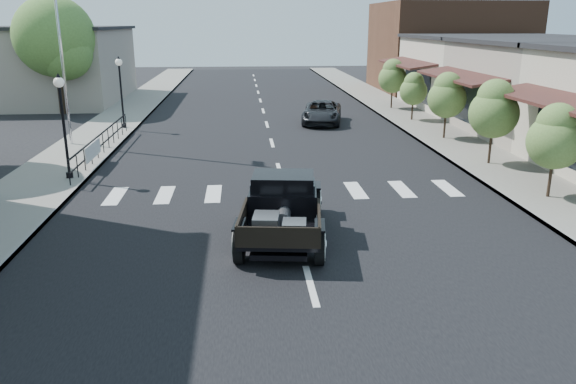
{
  "coord_description": "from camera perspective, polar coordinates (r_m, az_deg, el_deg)",
  "views": [
    {
      "loc": [
        -1.42,
        -13.98,
        5.5
      ],
      "look_at": [
        -0.18,
        0.78,
        1.0
      ],
      "focal_mm": 35.0,
      "sensor_mm": 36.0,
      "label": 1
    }
  ],
  "objects": [
    {
      "name": "lamp_post_c",
      "position": [
        30.81,
        -16.58,
        9.67
      ],
      "size": [
        0.36,
        0.36,
        3.68
      ],
      "primitive_type": null,
      "color": "black",
      "rests_on": "sidewalk_left"
    },
    {
      "name": "banner",
      "position": [
        23.29,
        -19.13,
        3.43
      ],
      "size": [
        0.04,
        2.2,
        0.6
      ],
      "primitive_type": null,
      "color": "silver",
      "rests_on": "sidewalk_left"
    },
    {
      "name": "big_tree_far",
      "position": [
        37.7,
        -22.46,
        12.67
      ],
      "size": [
        4.8,
        4.8,
        7.05
      ],
      "primitive_type": null,
      "color": "#4E7733",
      "rests_on": "ground"
    },
    {
      "name": "road_markings",
      "position": [
        24.64,
        -1.38,
        4.0
      ],
      "size": [
        12.0,
        60.0,
        0.06
      ],
      "primitive_type": null,
      "color": "silver",
      "rests_on": "ground"
    },
    {
      "name": "small_tree_b",
      "position": [
        23.29,
        20.08,
        6.57
      ],
      "size": [
        1.9,
        1.9,
        3.16
      ],
      "primitive_type": null,
      "color": "#507033",
      "rests_on": "sidewalk_right"
    },
    {
      "name": "flagpole",
      "position": [
        27.12,
        -22.37,
        15.88
      ],
      "size": [
        0.12,
        0.12,
        10.88
      ],
      "primitive_type": "cylinder",
      "color": "silver",
      "rests_on": "sidewalk_left"
    },
    {
      "name": "ground",
      "position": [
        15.09,
        0.93,
        -4.48
      ],
      "size": [
        120.0,
        120.0,
        0.0
      ],
      "primitive_type": "plane",
      "color": "black",
      "rests_on": "ground"
    },
    {
      "name": "second_car",
      "position": [
        31.87,
        3.47,
        8.06
      ],
      "size": [
        2.87,
        4.77,
        1.24
      ],
      "primitive_type": "imported",
      "rotation": [
        0.0,
        0.0,
        -0.19
      ],
      "color": "black",
      "rests_on": "ground"
    },
    {
      "name": "small_tree_e",
      "position": [
        37.23,
        10.55,
        10.69
      ],
      "size": [
        1.8,
        1.8,
        3.0
      ],
      "primitive_type": null,
      "color": "#507033",
      "rests_on": "sidewalk_right"
    },
    {
      "name": "road",
      "position": [
        29.53,
        -1.97,
        6.18
      ],
      "size": [
        14.0,
        80.0,
        0.02
      ],
      "primitive_type": "cube",
      "color": "black",
      "rests_on": "ground"
    },
    {
      "name": "lamp_post_b",
      "position": [
        21.21,
        -21.8,
        6.16
      ],
      "size": [
        0.36,
        0.36,
        3.68
      ],
      "primitive_type": null,
      "color": "black",
      "rests_on": "sidewalk_left"
    },
    {
      "name": "sidewalk_right",
      "position": [
        31.11,
        13.96,
        6.36
      ],
      "size": [
        3.0,
        80.0,
        0.15
      ],
      "primitive_type": "cube",
      "color": "gray",
      "rests_on": "ground"
    },
    {
      "name": "hotrod_pickup",
      "position": [
        14.74,
        -0.53,
        -1.46
      ],
      "size": [
        2.9,
        5.2,
        1.72
      ],
      "primitive_type": null,
      "rotation": [
        0.0,
        0.0,
        -0.12
      ],
      "color": "black",
      "rests_on": "ground"
    },
    {
      "name": "far_building_right",
      "position": [
        49.03,
        15.87,
        13.95
      ],
      "size": [
        11.0,
        10.0,
        7.0
      ],
      "primitive_type": "cube",
      "color": "brown",
      "rests_on": "ground"
    },
    {
      "name": "small_tree_a",
      "position": [
        19.44,
        25.38,
        3.64
      ],
      "size": [
        1.73,
        1.73,
        2.88
      ],
      "primitive_type": null,
      "color": "#507033",
      "rests_on": "sidewalk_right"
    },
    {
      "name": "low_building_left",
      "position": [
        44.22,
        -23.18,
        11.69
      ],
      "size": [
        10.0,
        12.0,
        5.0
      ],
      "primitive_type": "cube",
      "color": "gray",
      "rests_on": "ground"
    },
    {
      "name": "sidewalk_left",
      "position": [
        30.32,
        -18.31,
        5.74
      ],
      "size": [
        3.0,
        80.0,
        0.15
      ],
      "primitive_type": "cube",
      "color": "gray",
      "rests_on": "ground"
    },
    {
      "name": "small_tree_d",
      "position": [
        32.91,
        12.59,
        9.4
      ],
      "size": [
        1.54,
        1.54,
        2.57
      ],
      "primitive_type": null,
      "color": "#507033",
      "rests_on": "sidewalk_right"
    },
    {
      "name": "storefront_mid",
      "position": [
        31.75,
        26.75,
        9.25
      ],
      "size": [
        10.0,
        9.0,
        4.5
      ],
      "primitive_type": "cube",
      "color": "#A09486",
      "rests_on": "ground"
    },
    {
      "name": "storefront_far",
      "position": [
        39.68,
        20.06,
        11.21
      ],
      "size": [
        10.0,
        9.0,
        4.5
      ],
      "primitive_type": "cube",
      "color": "beige",
      "rests_on": "ground"
    },
    {
      "name": "railing",
      "position": [
        25.16,
        -18.29,
        4.93
      ],
      "size": [
        0.08,
        10.0,
        1.0
      ],
      "primitive_type": null,
      "color": "black",
      "rests_on": "sidewalk_left"
    },
    {
      "name": "small_tree_c",
      "position": [
        27.94,
        15.78,
        8.35
      ],
      "size": [
        1.8,
        1.8,
        3.0
      ],
      "primitive_type": null,
      "color": "#507033",
      "rests_on": "sidewalk_right"
    }
  ]
}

